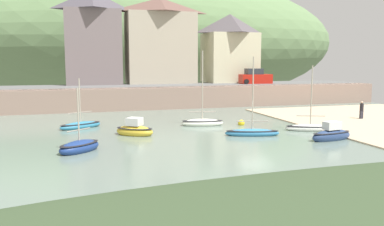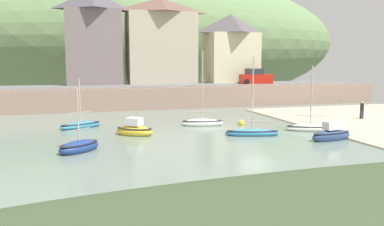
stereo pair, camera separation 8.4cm
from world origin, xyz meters
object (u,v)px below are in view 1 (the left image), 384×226
Objects in this scene: sailboat_tall_mast at (252,132)px; waterfront_building_centre at (161,40)px; rowboat_small_beached at (310,128)px; sailboat_white_hull at (79,147)px; dinghy_open_wooden at (331,135)px; sailboat_far_left at (135,130)px; sailboat_nearest_shore at (81,125)px; waterfront_building_right at (230,48)px; mooring_buoy at (241,123)px; parked_car_near_slipway at (255,77)px; waterfront_building_left at (93,37)px; fishing_boat_green at (202,122)px; person_on_slipway at (362,109)px.

waterfront_building_centre is at bearing 108.41° from sailboat_tall_mast.
rowboat_small_beached is 1.29× the size of sailboat_white_hull.
sailboat_tall_mast is at bearing 136.20° from dinghy_open_wooden.
sailboat_nearest_shore is at bearing 166.53° from sailboat_far_left.
waterfront_building_right is 1.78× the size of rowboat_small_beached.
waterfront_building_right is 29.73m from sailboat_far_left.
mooring_buoy is at bearing -109.37° from waterfront_building_right.
dinghy_open_wooden is 0.82× the size of parked_car_near_slipway.
sailboat_nearest_shore is 19.29m from dinghy_open_wooden.
sailboat_nearest_shore is 0.99× the size of parked_car_near_slipway.
waterfront_building_left is at bearing 116.68° from mooring_buoy.
dinghy_open_wooden is 0.53× the size of fishing_boat_green.
waterfront_building_right reaches higher than parked_car_near_slipway.
mooring_buoy is (-9.36, -17.04, -3.03)m from parked_car_near_slipway.
waterfront_building_right is at bearing 100.98° from person_on_slipway.
sailboat_nearest_shore is 13.28m from mooring_buoy.
dinghy_open_wooden is (-0.70, -3.66, 0.14)m from rowboat_small_beached.
sailboat_tall_mast is 1.45× the size of sailboat_white_hull.
sailboat_tall_mast is 0.91× the size of fishing_boat_green.
fishing_boat_green reaches higher than sailboat_nearest_shore.
waterfront_building_left reaches higher than mooring_buoy.
sailboat_white_hull is 0.97× the size of parked_car_near_slipway.
waterfront_building_right reaches higher than fishing_boat_green.
sailboat_white_hull is (-11.18, -27.94, -7.69)m from waterfront_building_centre.
waterfront_building_left is 24.84m from sailboat_far_left.
waterfront_building_right is 1.45× the size of fishing_boat_green.
dinghy_open_wooden is at bearing -79.34° from waterfront_building_centre.
waterfront_building_centre reaches higher than rowboat_small_beached.
sailboat_nearest_shore is (-11.89, 7.05, -0.02)m from sailboat_tall_mast.
sailboat_tall_mast is at bearing -112.96° from parked_car_near_slipway.
waterfront_building_left is 20.88m from sailboat_nearest_shore.
mooring_buoy is at bearing 47.97° from sailboat_far_left.
waterfront_building_centre is 25.72m from sailboat_far_left.
sailboat_tall_mast is at bearing -32.56° from sailboat_white_hull.
sailboat_nearest_shore is 2.56× the size of person_on_slipway.
sailboat_tall_mast is (-8.75, -26.17, -6.88)m from waterfront_building_right.
sailboat_nearest_shore reaches higher than dinghy_open_wooden.
fishing_boat_green is at bearing 175.88° from person_on_slipway.
dinghy_open_wooden is at bearing -45.42° from sailboat_white_hull.
parked_car_near_slipway reaches higher than dinghy_open_wooden.
sailboat_white_hull is at bearing 166.26° from dinghy_open_wooden.
sailboat_far_left is 1.93× the size of person_on_slipway.
sailboat_tall_mast is 24.28m from parked_car_near_slipway.
rowboat_small_beached is 21.99m from parked_car_near_slipway.
fishing_boat_green is (-6.56, 8.49, -0.10)m from dinghy_open_wooden.
dinghy_open_wooden is 8.44m from mooring_buoy.
waterfront_building_left is at bearing 180.00° from waterfront_building_right.
sailboat_white_hull is (-0.30, -8.82, 0.06)m from sailboat_nearest_shore.
person_on_slipway is at bearing -57.39° from waterfront_building_centre.
parked_car_near_slipway is (18.70, 19.00, 2.84)m from sailboat_far_left.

